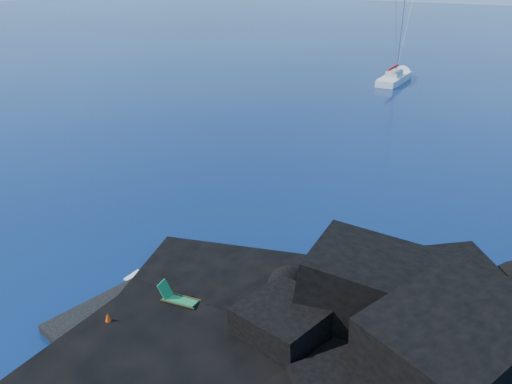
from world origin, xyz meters
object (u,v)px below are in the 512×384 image
deck_chair (180,296)px  marker_cone (108,320)px  sailboat (394,82)px  sunbather (116,322)px

deck_chair → marker_cone: 2.85m
sailboat → marker_cone: 51.30m
sailboat → sunbather: size_ratio=7.16×
sunbather → marker_cone: 0.31m
deck_chair → sunbather: deck_chair is taller
sunbather → sailboat: bearing=65.3°
sailboat → sunbather: (9.08, -50.31, 0.51)m
sunbather → marker_cone: bearing=-166.9°
sailboat → deck_chair: size_ratio=7.42×
sailboat → deck_chair: (10.27, -48.03, 0.89)m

